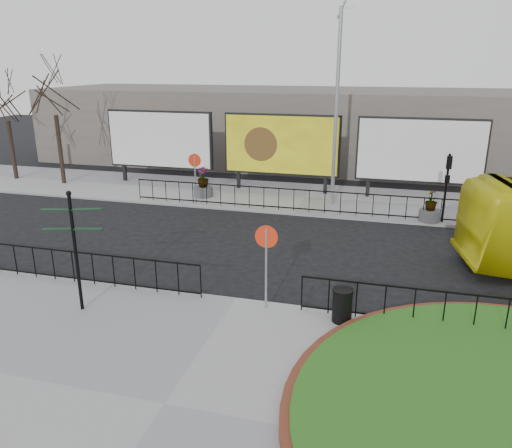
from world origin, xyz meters
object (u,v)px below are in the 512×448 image
(fingerpost_sign, at_px, (74,240))
(planter_a, at_px, (203,186))
(billboard_mid, at_px, (281,145))
(lamp_post, at_px, (337,106))
(planter_c, at_px, (430,210))
(litter_bin, at_px, (342,305))

(fingerpost_sign, bearing_deg, planter_a, 81.41)
(billboard_mid, xyz_separation_m, lamp_post, (3.01, -1.97, 2.23))
(lamp_post, xyz_separation_m, planter_c, (4.46, -1.60, -4.20))
(lamp_post, height_order, fingerpost_sign, lamp_post)
(lamp_post, distance_m, planter_c, 6.34)
(planter_a, relative_size, planter_c, 1.08)
(fingerpost_sign, xyz_separation_m, planter_a, (-1.10, 12.55, -1.52))
(billboard_mid, height_order, fingerpost_sign, billboard_mid)
(billboard_mid, xyz_separation_m, planter_a, (-3.62, -2.22, -1.91))
(planter_c, bearing_deg, fingerpost_sign, -131.72)
(lamp_post, bearing_deg, planter_c, -19.72)
(lamp_post, height_order, planter_a, lamp_post)
(billboard_mid, relative_size, planter_a, 4.06)
(billboard_mid, bearing_deg, planter_a, -148.46)
(lamp_post, distance_m, fingerpost_sign, 14.19)
(billboard_mid, height_order, litter_bin, billboard_mid)
(fingerpost_sign, relative_size, planter_a, 2.26)
(litter_bin, relative_size, planter_c, 0.67)
(fingerpost_sign, height_order, planter_c, fingerpost_sign)
(planter_c, bearing_deg, billboard_mid, 154.45)
(planter_c, bearing_deg, litter_bin, -105.74)
(planter_a, distance_m, planter_c, 11.18)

